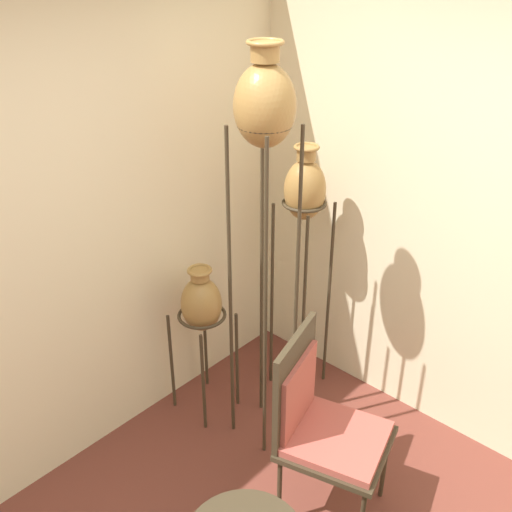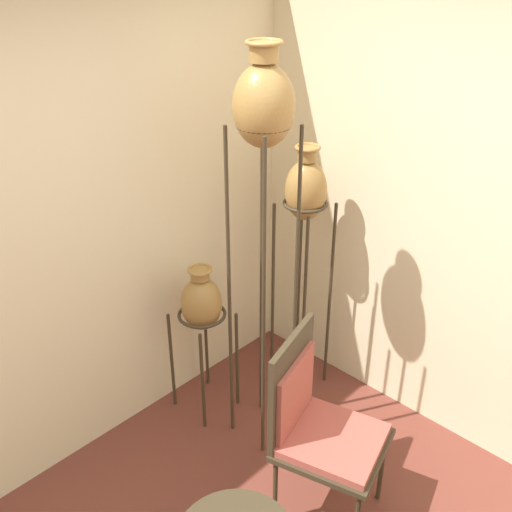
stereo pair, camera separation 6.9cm
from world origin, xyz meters
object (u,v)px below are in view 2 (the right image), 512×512
at_px(vase_stand_short, 202,306).
at_px(chair, 316,421).
at_px(vase_stand_tall, 264,121).
at_px(vase_stand_medium, 306,199).

distance_m(vase_stand_short, chair, 0.99).
relative_size(vase_stand_tall, chair, 2.18).
xyz_separation_m(vase_stand_tall, chair, (-0.22, -0.57, -1.32)).
xyz_separation_m(vase_stand_medium, chair, (-0.71, -0.69, -0.75)).
bearing_deg(vase_stand_medium, vase_stand_tall, -165.50).
relative_size(vase_stand_medium, chair, 1.58).
distance_m(vase_stand_medium, vase_stand_short, 0.87).
bearing_deg(vase_stand_medium, chair, -135.66).
bearing_deg(chair, vase_stand_tall, 52.76).
relative_size(vase_stand_tall, vase_stand_short, 2.26).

